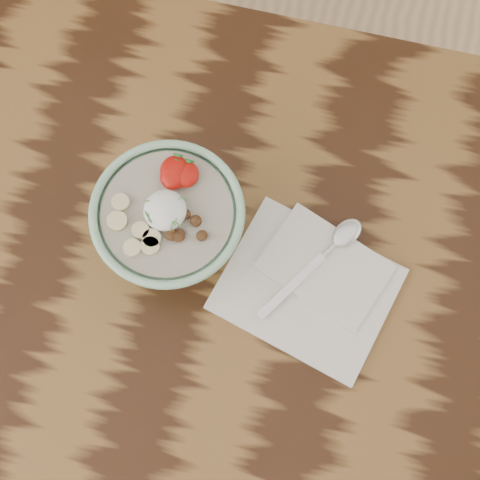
% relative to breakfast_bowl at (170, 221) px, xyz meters
% --- Properties ---
extents(table, '(1.60, 0.90, 0.75)m').
position_rel_breakfast_bowl_xyz_m(table, '(0.02, -0.06, -0.16)').
color(table, black).
rests_on(table, ground).
extents(breakfast_bowl, '(0.20, 0.20, 0.14)m').
position_rel_breakfast_bowl_xyz_m(breakfast_bowl, '(0.00, 0.00, 0.00)').
color(breakfast_bowl, '#93C7A1').
rests_on(breakfast_bowl, table).
extents(napkin, '(0.27, 0.24, 0.01)m').
position_rel_breakfast_bowl_xyz_m(napkin, '(0.21, -0.03, -0.06)').
color(napkin, silver).
rests_on(napkin, table).
extents(spoon, '(0.13, 0.18, 0.01)m').
position_rel_breakfast_bowl_xyz_m(spoon, '(0.22, 0.03, -0.05)').
color(spoon, silver).
rests_on(spoon, napkin).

